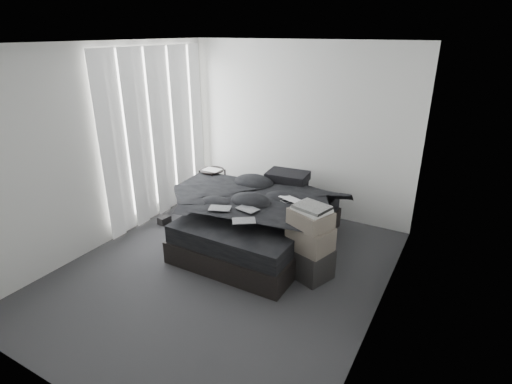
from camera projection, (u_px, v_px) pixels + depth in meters
The scene contains 25 objects.
floor at pixel (224, 271), 4.85m from camera, with size 3.60×4.20×0.01m, color #313133.
ceiling at pixel (216, 43), 3.87m from camera, with size 3.60×4.20×0.01m, color white.
wall_back at pixel (298, 130), 6.06m from camera, with size 3.60×0.01×2.60m, color silver.
wall_front at pixel (43, 258), 2.67m from camera, with size 3.60×0.01×2.60m, color silver.
wall_left at pixel (105, 147), 5.18m from camera, with size 0.01×4.20×2.60m, color silver.
wall_right at pixel (388, 202), 3.54m from camera, with size 0.01×4.20×2.60m, color silver.
window_left at pixel (154, 130), 5.88m from camera, with size 0.02×2.00×2.30m, color white.
curtain_left at pixel (157, 135), 5.88m from camera, with size 0.06×2.12×2.48m, color white.
bed at pixel (260, 233), 5.45m from camera, with size 1.59×2.10×0.28m, color black.
mattress at pixel (260, 216), 5.35m from camera, with size 1.53×2.04×0.22m, color black.
duvet at pixel (258, 202), 5.22m from camera, with size 1.55×1.79×0.24m, color black.
pillow_lower at pixel (284, 184), 5.96m from camera, with size 0.63×0.43×0.14m, color black.
pillow_upper at pixel (288, 177), 5.86m from camera, with size 0.59×0.41×0.13m, color black.
laptop at pixel (289, 195), 5.07m from camera, with size 0.34×0.22×0.03m, color silver.
comic_a at pixel (220, 203), 4.88m from camera, with size 0.26×0.17×0.01m, color black.
comic_b at pixel (247, 203), 4.86m from camera, with size 0.26×0.17×0.01m, color black.
comic_c at pixel (244, 214), 4.55m from camera, with size 0.26×0.17×0.01m, color black.
side_stand at pixel (213, 190), 6.36m from camera, with size 0.37×0.37×0.68m, color black.
papers at pixel (212, 170), 6.22m from camera, with size 0.26×0.20×0.01m, color white.
floor_books at pixel (164, 219), 6.02m from camera, with size 0.13×0.18×0.13m, color black.
box_lower at pixel (309, 261), 4.71m from camera, with size 0.50×0.39×0.37m, color black.
box_mid at pixel (310, 238), 4.57m from camera, with size 0.46×0.37×0.28m, color #665B50.
box_upper at pixel (311, 218), 4.50m from camera, with size 0.44×0.36×0.19m, color #665B50.
art_book_white at pixel (312, 209), 4.45m from camera, with size 0.38×0.30×0.04m, color silver.
art_book_snake at pixel (312, 207), 4.42m from camera, with size 0.37×0.29×0.03m, color silver.
Camera 1 is at (2.37, -3.41, 2.72)m, focal length 28.00 mm.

